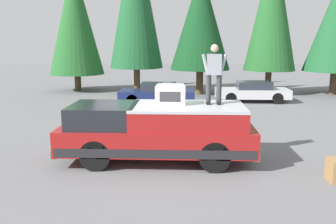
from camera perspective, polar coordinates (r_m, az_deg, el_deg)
name	(u,v)px	position (r m, az deg, el deg)	size (l,w,h in m)	color
ground_plane	(152,158)	(11.14, -2.49, -7.08)	(90.00, 90.00, 0.00)	slate
pickup_truck	(157,132)	(10.67, -1.69, -3.01)	(2.01, 5.54, 1.65)	maroon
compressor_unit	(170,94)	(10.61, 0.38, 2.70)	(0.65, 0.84, 0.56)	silver
person_on_truck_bed	(214,73)	(10.61, 7.08, 6.02)	(0.29, 0.72, 1.69)	#333338
parked_car_silver	(252,92)	(21.63, 12.83, 3.08)	(1.64, 4.10, 1.16)	silver
parked_car_navy	(157,93)	(20.38, -1.64, 2.87)	(1.64, 4.10, 1.16)	navy
conifer_left	(272,6)	(24.90, 15.67, 15.41)	(3.25, 3.25, 9.57)	#4C3826
conifer_center_left	(201,20)	(24.06, 5.03, 13.92)	(3.79, 3.79, 7.83)	#4C3826
conifer_right	(75,19)	(26.35, -14.09, 13.70)	(3.66, 3.66, 8.56)	#4C3826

